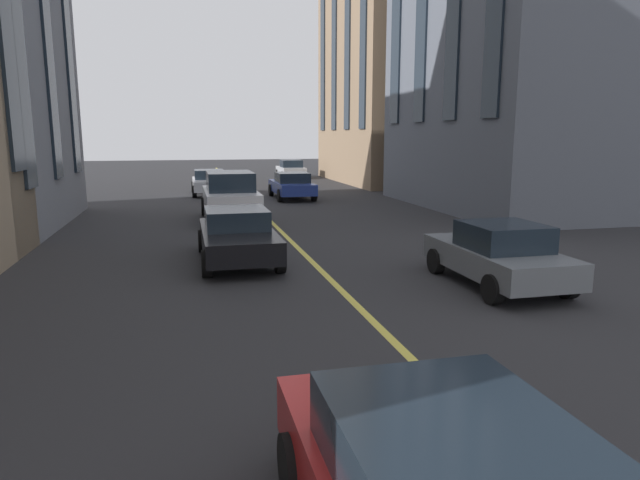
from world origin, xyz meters
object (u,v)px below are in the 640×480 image
at_px(car_silver_far, 291,169).
at_px(car_grey_parked_b, 499,254).
at_px(car_white_mid, 230,196).
at_px(car_white_parked_a, 209,182).
at_px(car_blue_trailing, 292,185).
at_px(car_black_oncoming, 237,235).

distance_m(car_silver_far, car_grey_parked_b, 32.43).
height_order(car_white_mid, car_white_parked_a, car_white_mid).
bearing_deg(car_blue_trailing, car_white_parked_a, 52.23).
bearing_deg(car_black_oncoming, car_white_parked_a, -0.18).
bearing_deg(car_silver_far, car_black_oncoming, 166.70).
distance_m(car_black_oncoming, car_white_mid, 7.37).
relative_size(car_black_oncoming, car_white_parked_a, 1.00).
height_order(car_black_oncoming, car_white_parked_a, same).
xyz_separation_m(car_blue_trailing, car_silver_far, (14.35, -2.64, -0.00)).
xyz_separation_m(car_white_mid, car_grey_parked_b, (-11.10, -4.91, -0.27)).
xyz_separation_m(car_black_oncoming, car_white_mid, (7.35, -0.41, 0.27)).
xyz_separation_m(car_black_oncoming, car_white_parked_a, (17.47, -0.05, 0.00)).
distance_m(car_black_oncoming, car_grey_parked_b, 6.50).
height_order(car_black_oncoming, car_grey_parked_b, car_grey_parked_b).
xyz_separation_m(car_blue_trailing, car_white_mid, (-6.96, 3.73, 0.27)).
distance_m(car_blue_trailing, car_white_mid, 7.90).
bearing_deg(car_white_parked_a, car_grey_parked_b, -166.06).
relative_size(car_white_mid, car_grey_parked_b, 1.21).
relative_size(car_blue_trailing, car_grey_parked_b, 1.13).
bearing_deg(car_black_oncoming, car_blue_trailing, -16.12).
relative_size(car_blue_trailing, car_silver_far, 1.13).
distance_m(car_blue_trailing, car_silver_far, 14.59).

